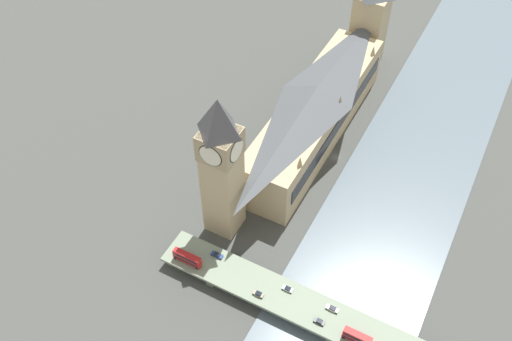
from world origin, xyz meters
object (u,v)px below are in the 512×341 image
(parliament_hall, at_px, (316,112))
(car_southbound_tail, at_px, (217,255))
(car_northbound_lead, at_px, (288,289))
(clock_tower, at_px, (221,164))
(road_bridge, at_px, (337,323))
(car_southbound_mid, at_px, (319,321))
(car_northbound_mid, at_px, (332,309))
(victoria_tower, at_px, (369,23))
(double_decker_bus_mid, at_px, (357,337))
(double_decker_bus_rear, at_px, (187,258))
(car_northbound_tail, at_px, (258,294))

(parliament_hall, height_order, car_southbound_tail, parliament_hall)
(car_northbound_lead, height_order, car_southbound_tail, car_southbound_tail)
(clock_tower, height_order, road_bridge, clock_tower)
(car_northbound_lead, bearing_deg, car_southbound_mid, 157.25)
(car_northbound_lead, relative_size, car_northbound_mid, 0.89)
(victoria_tower, bearing_deg, double_decker_bus_mid, 109.73)
(victoria_tower, relative_size, car_southbound_mid, 12.96)
(double_decker_bus_mid, distance_m, car_southbound_tail, 59.32)
(victoria_tower, bearing_deg, car_northbound_lead, 100.12)
(parliament_hall, distance_m, car_southbound_mid, 98.39)
(parliament_hall, xyz_separation_m, victoria_tower, (0.05, -65.53, 8.29))
(road_bridge, height_order, double_decker_bus_mid, double_decker_bus_mid)
(parliament_hall, height_order, car_southbound_mid, parliament_hall)
(car_northbound_lead, distance_m, car_northbound_mid, 17.30)
(road_bridge, height_order, car_southbound_tail, car_southbound_tail)
(car_northbound_lead, bearing_deg, double_decker_bus_rear, 10.00)
(victoria_tower, relative_size, road_bridge, 0.37)
(car_northbound_mid, bearing_deg, car_southbound_tail, -0.48)
(clock_tower, xyz_separation_m, car_southbound_tail, (-7.07, 17.88, -29.57))
(car_northbound_tail, bearing_deg, double_decker_bus_mid, -179.92)
(car_northbound_mid, bearing_deg, double_decker_bus_rear, 7.16)
(car_northbound_tail, bearing_deg, car_northbound_mid, -164.67)
(car_northbound_tail, bearing_deg, clock_tower, -41.52)
(car_northbound_lead, relative_size, car_southbound_mid, 1.05)
(car_southbound_mid, height_order, car_southbound_tail, car_southbound_tail)
(double_decker_bus_mid, bearing_deg, car_northbound_lead, -13.04)
(double_decker_bus_mid, height_order, car_northbound_mid, double_decker_bus_mid)
(victoria_tower, xyz_separation_m, car_northbound_lead, (-26.40, 147.89, -17.25))
(parliament_hall, bearing_deg, victoria_tower, -89.95)
(road_bridge, relative_size, double_decker_bus_mid, 13.58)
(car_northbound_tail, bearing_deg, road_bridge, -172.70)
(car_northbound_mid, bearing_deg, clock_tower, -18.64)
(double_decker_bus_mid, xyz_separation_m, car_northbound_lead, (29.03, -6.72, -1.97))
(double_decker_bus_rear, distance_m, car_northbound_tail, 29.98)
(clock_tower, height_order, car_northbound_mid, clock_tower)
(car_northbound_tail, bearing_deg, car_southbound_tail, -19.02)
(victoria_tower, height_order, double_decker_bus_mid, victoria_tower)
(road_bridge, height_order, car_northbound_mid, car_northbound_mid)
(victoria_tower, xyz_separation_m, car_northbound_tail, (-18.10, 154.66, -17.19))
(clock_tower, xyz_separation_m, victoria_tower, (-10.46, -129.37, -12.37))
(clock_tower, bearing_deg, double_decker_bus_rear, 86.92)
(double_decker_bus_mid, distance_m, car_northbound_mid, 13.78)
(double_decker_bus_rear, bearing_deg, car_southbound_mid, -179.60)
(clock_tower, height_order, car_northbound_tail, clock_tower)
(parliament_hall, height_order, car_northbound_lead, parliament_hall)
(parliament_hall, relative_size, car_northbound_mid, 23.55)
(double_decker_bus_rear, height_order, car_northbound_mid, double_decker_bus_rear)
(road_bridge, height_order, car_northbound_tail, car_northbound_tail)
(double_decker_bus_rear, xyz_separation_m, car_northbound_mid, (-55.52, -6.98, -1.94))
(clock_tower, distance_m, car_southbound_mid, 64.87)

